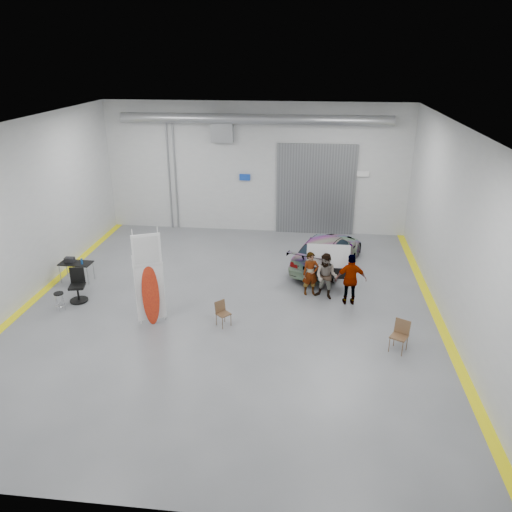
# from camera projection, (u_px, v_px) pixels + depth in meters

# --- Properties ---
(ground) EXTENTS (16.00, 16.00, 0.00)m
(ground) POSITION_uv_depth(u_px,v_px,m) (229.00, 309.00, 16.78)
(ground) COLOR slate
(ground) RESTS_ON ground
(room_shell) EXTENTS (14.02, 16.18, 6.01)m
(room_shell) POSITION_uv_depth(u_px,v_px,m) (244.00, 174.00, 17.23)
(room_shell) COLOR #B8BABD
(room_shell) RESTS_ON ground
(sedan_car) EXTENTS (3.33, 4.88, 1.31)m
(sedan_car) POSITION_uv_depth(u_px,v_px,m) (327.00, 251.00, 19.83)
(sedan_car) COLOR white
(sedan_car) RESTS_ON ground
(person_a) EXTENTS (0.66, 0.52, 1.59)m
(person_a) POSITION_uv_depth(u_px,v_px,m) (311.00, 274.00, 17.49)
(person_a) COLOR #7F6245
(person_a) RESTS_ON ground
(person_b) EXTENTS (0.98, 0.86, 1.66)m
(person_b) POSITION_uv_depth(u_px,v_px,m) (326.00, 276.00, 17.19)
(person_b) COLOR #43617B
(person_b) RESTS_ON ground
(person_c) EXTENTS (1.07, 0.50, 1.81)m
(person_c) POSITION_uv_depth(u_px,v_px,m) (351.00, 279.00, 16.79)
(person_c) COLOR olive
(person_c) RESTS_ON ground
(surfboard_display) EXTENTS (0.84, 0.50, 3.18)m
(surfboard_display) POSITION_uv_depth(u_px,v_px,m) (146.00, 286.00, 15.42)
(surfboard_display) COLOR white
(surfboard_display) RESTS_ON ground
(folding_chair_near) EXTENTS (0.53, 0.60, 0.80)m
(folding_chair_near) POSITION_uv_depth(u_px,v_px,m) (224.00, 318.00, 15.67)
(folding_chair_near) COLOR brown
(folding_chair_near) RESTS_ON ground
(folding_chair_far) EXTENTS (0.60, 0.64, 0.94)m
(folding_chair_far) POSITION_uv_depth(u_px,v_px,m) (398.00, 342.00, 14.31)
(folding_chair_far) COLOR brown
(folding_chair_far) RESTS_ON ground
(shop_stool) EXTENTS (0.33, 0.33, 0.65)m
(shop_stool) POSITION_uv_depth(u_px,v_px,m) (60.00, 302.00, 16.54)
(shop_stool) COLOR black
(shop_stool) RESTS_ON ground
(work_table) EXTENTS (1.21, 0.64, 0.97)m
(work_table) POSITION_uv_depth(u_px,v_px,m) (74.00, 263.00, 18.52)
(work_table) COLOR gray
(work_table) RESTS_ON ground
(office_chair) EXTENTS (0.62, 0.64, 1.16)m
(office_chair) POSITION_uv_depth(u_px,v_px,m) (78.00, 287.00, 17.14)
(office_chair) COLOR black
(office_chair) RESTS_ON ground
(trunk_lid) EXTENTS (1.53, 0.93, 0.04)m
(trunk_lid) POSITION_uv_depth(u_px,v_px,m) (329.00, 254.00, 17.73)
(trunk_lid) COLOR silver
(trunk_lid) RESTS_ON sedan_car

